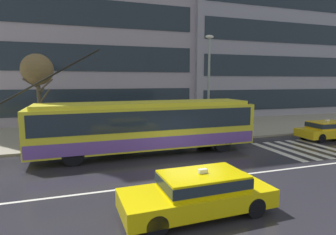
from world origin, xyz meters
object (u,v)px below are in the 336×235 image
at_px(taxi_ahead_of_bus, 328,129).
at_px(street_tree_bare, 37,71).
at_px(bus_shelter, 117,113).
at_px(pedestrian_walking_past, 114,119).
at_px(pedestrian_approaching_curb, 121,116).
at_px(pedestrian_at_shelter, 178,115).
at_px(trolleybus, 147,125).
at_px(taxi_oncoming_near, 199,191).
at_px(street_lamp, 209,78).

height_order(taxi_ahead_of_bus, street_tree_bare, street_tree_bare).
height_order(bus_shelter, pedestrian_walking_past, bus_shelter).
bearing_deg(bus_shelter, pedestrian_approaching_curb, 42.88).
bearing_deg(street_tree_bare, pedestrian_approaching_curb, -14.86).
height_order(pedestrian_at_shelter, street_tree_bare, street_tree_bare).
relative_size(pedestrian_walking_past, street_tree_bare, 0.35).
height_order(trolleybus, pedestrian_at_shelter, trolleybus).
distance_m(taxi_oncoming_near, street_tree_bare, 14.09).
bearing_deg(street_lamp, taxi_oncoming_near, -117.76).
height_order(pedestrian_at_shelter, pedestrian_approaching_curb, pedestrian_approaching_curb).
xyz_separation_m(taxi_ahead_of_bus, street_tree_bare, (-18.79, 5.16, 3.97)).
distance_m(taxi_ahead_of_bus, pedestrian_at_shelter, 10.46).
relative_size(trolleybus, pedestrian_approaching_curb, 6.81).
height_order(taxi_oncoming_near, pedestrian_at_shelter, pedestrian_at_shelter).
relative_size(taxi_oncoming_near, pedestrian_at_shelter, 2.42).
xyz_separation_m(pedestrian_approaching_curb, street_tree_bare, (-5.10, 1.35, 2.94)).
height_order(taxi_oncoming_near, street_tree_bare, street_tree_bare).
distance_m(trolleybus, pedestrian_walking_past, 2.98).
distance_m(taxi_oncoming_near, pedestrian_at_shelter, 11.04).
xyz_separation_m(taxi_ahead_of_bus, bus_shelter, (-14.05, 3.48, 1.25)).
distance_m(pedestrian_walking_past, street_tree_bare, 5.85).
bearing_deg(pedestrian_walking_past, street_tree_bare, 153.76).
bearing_deg(taxi_ahead_of_bus, pedestrian_at_shelter, 160.62).
height_order(taxi_oncoming_near, street_lamp, street_lamp).
relative_size(taxi_oncoming_near, pedestrian_walking_past, 2.42).
distance_m(pedestrian_at_shelter, street_tree_bare, 9.61).
height_order(trolleybus, taxi_oncoming_near, trolleybus).
height_order(trolleybus, taxi_ahead_of_bus, trolleybus).
xyz_separation_m(taxi_oncoming_near, pedestrian_approaching_curb, (-0.67, 10.88, 1.03)).
height_order(street_lamp, street_tree_bare, street_lamp).
bearing_deg(pedestrian_approaching_curb, taxi_oncoming_near, -86.47).
relative_size(taxi_ahead_of_bus, pedestrian_walking_past, 2.24).
distance_m(pedestrian_at_shelter, street_lamp, 3.35).
bearing_deg(street_lamp, street_tree_bare, 169.19).
relative_size(taxi_oncoming_near, street_lamp, 0.67).
bearing_deg(pedestrian_at_shelter, pedestrian_walking_past, -173.45).
bearing_deg(pedestrian_approaching_curb, bus_shelter, -137.12).
bearing_deg(taxi_oncoming_near, bus_shelter, 95.56).
bearing_deg(pedestrian_at_shelter, pedestrian_approaching_curb, 174.76).
distance_m(taxi_oncoming_near, pedestrian_walking_past, 10.13).
height_order(taxi_ahead_of_bus, street_lamp, street_lamp).
xyz_separation_m(trolleybus, pedestrian_walking_past, (-1.48, 2.59, 0.08)).
distance_m(trolleybus, street_tree_bare, 8.27).
bearing_deg(pedestrian_approaching_curb, pedestrian_at_shelter, -5.24).
relative_size(pedestrian_approaching_curb, street_tree_bare, 0.35).
height_order(pedestrian_walking_past, street_lamp, street_lamp).
relative_size(pedestrian_walking_past, street_lamp, 0.28).
bearing_deg(taxi_ahead_of_bus, taxi_oncoming_near, -151.51).
xyz_separation_m(trolleybus, taxi_oncoming_near, (-0.21, -7.42, -0.89)).
relative_size(pedestrian_at_shelter, pedestrian_approaching_curb, 0.99).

